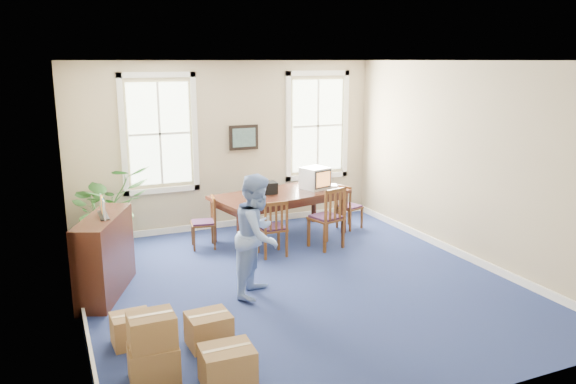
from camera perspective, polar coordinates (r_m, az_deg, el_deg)
name	(u,v)px	position (r m, az deg, el deg)	size (l,w,h in m)	color
floor	(298,284)	(8.35, 1.03, -9.32)	(6.50, 6.50, 0.00)	navy
ceiling	(299,60)	(7.71, 1.13, 13.22)	(6.50, 6.50, 0.00)	white
wall_back	(228,146)	(10.87, -6.10, 4.69)	(6.50, 6.50, 0.00)	tan
wall_front	(451,246)	(5.20, 16.23, -5.29)	(6.50, 6.50, 0.00)	tan
wall_left	(71,198)	(7.19, -21.22, -0.56)	(6.50, 6.50, 0.00)	tan
wall_right	(468,162)	(9.50, 17.79, 2.90)	(6.50, 6.50, 0.00)	tan
baseboard_back	(231,223)	(11.17, -5.86, -3.16)	(6.00, 0.04, 0.12)	white
baseboard_left	(84,316)	(7.68, -20.02, -11.76)	(0.04, 6.50, 0.12)	white
baseboard_right	(459,253)	(9.86, 17.02, -5.95)	(0.04, 6.50, 0.12)	white
window_left	(160,134)	(10.49, -12.92, 5.79)	(1.40, 0.12, 2.20)	white
window_right	(317,126)	(11.51, 3.01, 6.74)	(1.40, 0.12, 2.20)	white
wall_picture	(244,137)	(10.89, -4.53, 5.54)	(0.58, 0.06, 0.48)	black
conference_table	(280,215)	(10.33, -0.78, -2.36)	(2.48, 1.13, 0.84)	#3E1C12
crt_tv	(315,178)	(10.53, 2.76, 1.42)	(0.45, 0.49, 0.41)	#B7B7BC
game_console	(332,186)	(10.67, 4.51, 0.59)	(0.18, 0.23, 0.06)	white
equipment_bag	(265,188)	(10.15, -2.38, 0.41)	(0.42, 0.27, 0.21)	black
chair_near_left	(272,227)	(9.38, -1.64, -3.61)	(0.43, 0.43, 0.97)	brown
chair_near_right	(326,217)	(9.77, 3.88, -2.56)	(0.49, 0.49, 1.09)	brown
chair_end_left	(203,222)	(9.87, -8.64, -3.08)	(0.41, 0.41, 0.91)	brown
chair_end_right	(350,206)	(10.96, 6.29, -1.45)	(0.39, 0.39, 0.87)	brown
man	(258,235)	(7.76, -3.09, -4.38)	(0.84, 0.65, 1.71)	#7C9CD9
credenza	(105,254)	(8.22, -18.11, -6.04)	(0.42, 1.47, 1.16)	#3E1C12
brochure_rack	(102,204)	(8.02, -18.33, -1.16)	(0.11, 0.65, 0.28)	#99999E
potted_plant	(109,209)	(9.99, -17.74, -1.62)	(1.34, 1.17, 1.50)	#295923
cardboard_boxes	(169,338)	(6.17, -11.95, -14.30)	(1.33, 1.33, 0.76)	olive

